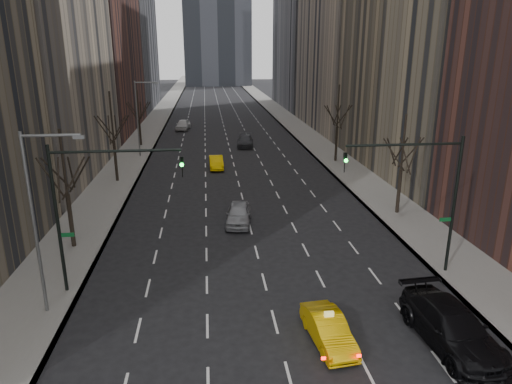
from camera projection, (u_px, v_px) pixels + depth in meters
name	position (u px, v px, depth m)	size (l,w,h in m)	color
sidewalk_left	(153.00, 125.00, 79.65)	(4.50, 320.00, 0.15)	slate
sidewalk_right	(291.00, 123.00, 82.18)	(4.50, 320.00, 0.15)	slate
tree_lw_b	(68.00, 195.00, 29.24)	(3.36, 3.50, 7.82)	black
tree_lw_c	(114.00, 142.00, 44.33)	(3.36, 3.50, 8.74)	black
tree_lw_d	(139.00, 120.00, 61.55)	(3.36, 3.50, 7.36)	black
tree_rw_b	(401.00, 169.00, 35.52)	(3.36, 3.50, 7.82)	black
tree_rw_c	(337.00, 128.00, 52.51)	(3.36, 3.50, 8.74)	black
traffic_mast_left	(88.00, 195.00, 23.31)	(6.69, 0.39, 8.00)	black
traffic_mast_right	(428.00, 184.00, 25.20)	(6.69, 0.39, 8.00)	black
streetlight_near	(39.00, 207.00, 21.20)	(2.83, 0.22, 9.00)	slate
streetlight_far	(140.00, 111.00, 54.42)	(2.83, 0.22, 9.00)	slate
taxi_sedan	(328.00, 329.00, 20.34)	(1.41, 4.05, 1.34)	#DEA804
silver_sedan_ahead	(239.00, 214.00, 34.39)	(1.80, 4.48, 1.53)	gray
parked_suv_black	(451.00, 327.00, 20.13)	(2.51, 6.17, 1.79)	black
far_taxi	(216.00, 162.00, 50.50)	(1.47, 4.22, 1.39)	yellow
far_suv_grey	(245.00, 141.00, 62.03)	(2.11, 5.20, 1.51)	#2A2A2E
far_car_white	(183.00, 125.00, 74.91)	(1.99, 4.96, 1.69)	silver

